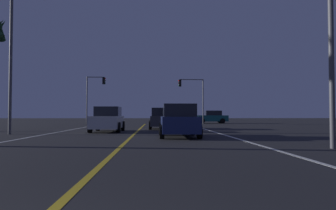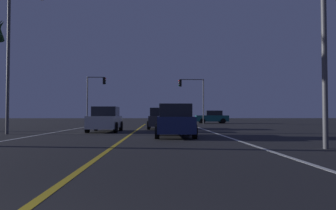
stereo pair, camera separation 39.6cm
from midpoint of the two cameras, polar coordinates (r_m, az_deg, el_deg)
lane_edge_right at (r=17.39m, az=10.79°, el=-5.57°), size 0.16×43.69×0.01m
lane_edge_left at (r=18.23m, az=-23.20°, el=-5.29°), size 0.16×43.69×0.01m
lane_center_divider at (r=17.04m, az=-6.63°, el=-5.67°), size 0.16×43.69×0.01m
car_oncoming at (r=21.45m, az=-10.96°, el=-2.66°), size 2.02×4.30×1.70m
car_lead_same_lane at (r=16.10m, az=1.92°, el=-3.00°), size 2.02×4.30×1.70m
car_crossing_side at (r=41.72m, az=8.42°, el=-2.24°), size 4.30×2.02×1.70m
car_ahead_far at (r=25.10m, az=-1.01°, el=-2.56°), size 2.02×4.30×1.70m
traffic_light_near_right at (r=39.66m, az=4.68°, el=2.66°), size 3.27×0.36×5.71m
traffic_light_near_left at (r=40.17m, az=-12.92°, el=2.82°), size 2.42×0.36×5.97m
street_lamp_left_mid at (r=20.73m, az=-25.66°, el=10.07°), size 2.24×0.44×8.51m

